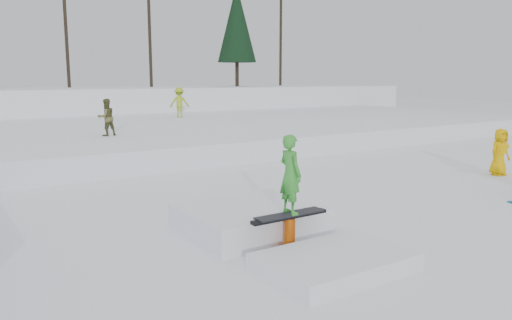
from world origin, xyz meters
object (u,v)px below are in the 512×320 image
spectator_yellow (500,152)px  walker_ygreen (179,102)px  jib_rail_feature (271,226)px  walker_olive (106,117)px

spectator_yellow → walker_ygreen: bearing=106.6°
jib_rail_feature → spectator_yellow: bearing=7.6°
walker_olive → spectator_yellow: size_ratio=0.99×
walker_olive → spectator_yellow: bearing=120.2°
spectator_yellow → jib_rail_feature: jib_rail_feature is taller
spectator_yellow → jib_rail_feature: 10.04m
walker_ygreen → walker_olive: bearing=77.9°
walker_ygreen → jib_rail_feature: (-7.30, -19.50, -1.37)m
walker_ygreen → spectator_yellow: bearing=128.8°
walker_olive → walker_ygreen: size_ratio=0.85×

